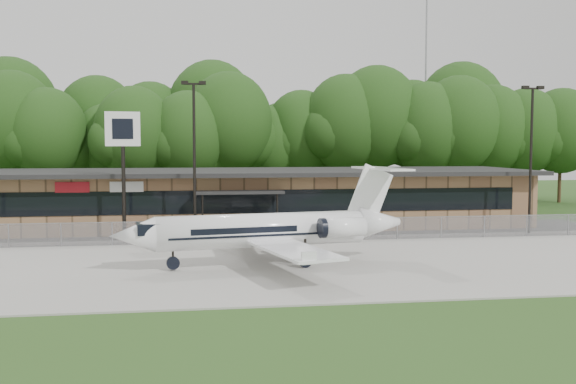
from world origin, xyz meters
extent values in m
plane|color=#2E4F1C|center=(0.00, 0.00, 0.00)|extent=(160.00, 160.00, 0.00)
cube|color=#9E9B93|center=(0.00, 8.00, 0.04)|extent=(64.00, 18.00, 0.08)
cube|color=#383835|center=(0.00, 19.50, 0.03)|extent=(50.00, 9.00, 0.06)
cube|color=#946F4A|center=(0.00, 24.00, 2.00)|extent=(40.00, 10.00, 4.00)
cube|color=black|center=(0.00, 18.98, 2.30)|extent=(36.00, 0.08, 1.60)
cube|color=black|center=(0.00, 23.50, 4.15)|extent=(41.00, 11.50, 0.30)
cube|color=black|center=(-2.00, 18.40, 3.00)|extent=(6.00, 1.60, 0.20)
cube|color=#A8141D|center=(-13.00, 18.95, 3.40)|extent=(2.20, 0.06, 0.70)
cube|color=silver|center=(-9.50, 18.95, 3.40)|extent=(2.20, 0.06, 0.70)
cube|color=gray|center=(0.00, 15.00, 0.75)|extent=(46.00, 0.03, 1.50)
cube|color=gray|center=(0.00, 15.00, 1.50)|extent=(46.00, 0.04, 0.04)
cylinder|color=gray|center=(22.00, 48.00, 12.50)|extent=(0.20, 0.20, 25.00)
cylinder|color=black|center=(-5.00, 16.50, 5.00)|extent=(0.18, 0.18, 10.00)
cube|color=black|center=(-5.00, 16.50, 10.05)|extent=(1.20, 0.12, 0.12)
cube|color=black|center=(-5.55, 16.50, 10.12)|extent=(0.45, 0.30, 0.22)
cube|color=black|center=(-4.45, 16.50, 10.12)|extent=(0.45, 0.30, 0.22)
cylinder|color=black|center=(18.00, 16.50, 5.00)|extent=(0.18, 0.18, 10.00)
cube|color=black|center=(18.00, 16.50, 10.05)|extent=(1.20, 0.12, 0.12)
cube|color=black|center=(17.45, 16.50, 10.12)|extent=(0.45, 0.30, 0.22)
cube|color=black|center=(18.55, 16.50, 10.12)|extent=(0.45, 0.30, 0.22)
cylinder|color=white|center=(-1.66, 7.17, 1.81)|extent=(10.80, 3.36, 1.71)
cone|color=white|center=(-7.98, 6.17, 1.81)|extent=(2.38, 2.02, 1.71)
cone|color=white|center=(4.77, 8.20, 1.97)|extent=(2.59, 2.05, 1.71)
cube|color=white|center=(-0.58, 3.78, 1.33)|extent=(3.32, 6.69, 0.13)
cube|color=white|center=(-1.69, 10.73, 1.33)|extent=(3.32, 6.69, 0.13)
cylinder|color=white|center=(2.34, 6.46, 1.97)|extent=(2.47, 1.32, 0.96)
cylinder|color=white|center=(1.92, 9.09, 1.97)|extent=(2.47, 1.32, 0.96)
cube|color=white|center=(4.24, 8.11, 3.52)|extent=(2.61, 0.56, 3.21)
cube|color=white|center=(4.87, 8.21, 4.85)|extent=(2.14, 5.06, 0.11)
cube|color=black|center=(-7.24, 6.28, 2.11)|extent=(1.25, 1.43, 0.53)
cube|color=black|center=(0.24, 7.47, 0.37)|extent=(1.25, 2.66, 0.75)
cylinder|color=black|center=(-6.08, 6.47, 0.37)|extent=(0.73, 0.73, 0.23)
cylinder|color=black|center=(-9.46, 16.80, 3.95)|extent=(0.26, 0.26, 7.89)
cube|color=silver|center=(-9.46, 16.80, 7.20)|extent=(2.18, 0.50, 2.17)
cube|color=black|center=(-9.45, 16.67, 7.20)|extent=(1.28, 0.19, 1.28)
camera|label=1|loc=(-5.00, -24.87, 6.20)|focal=40.00mm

